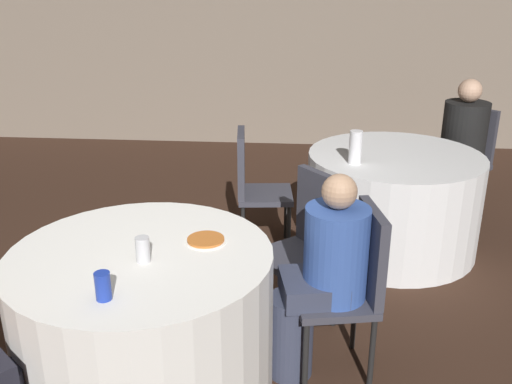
% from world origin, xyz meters
% --- Properties ---
extents(ground_plane, '(16.00, 16.00, 0.00)m').
position_xyz_m(ground_plane, '(0.00, 0.00, 0.00)').
color(ground_plane, '#382319').
extents(wall_back, '(16.00, 0.06, 2.80)m').
position_xyz_m(wall_back, '(0.00, 4.53, 1.40)').
color(wall_back, gray).
rests_on(wall_back, ground_plane).
extents(table_near, '(1.29, 1.29, 0.75)m').
position_xyz_m(table_near, '(-0.05, -0.00, 0.38)').
color(table_near, white).
rests_on(table_near, ground_plane).
extents(table_far, '(1.29, 1.29, 0.75)m').
position_xyz_m(table_far, '(1.41, 1.70, 0.38)').
color(table_far, white).
rests_on(table_far, ground_plane).
extents(chair_near_east, '(0.47, 0.47, 0.93)m').
position_xyz_m(chair_near_east, '(0.99, 0.20, 0.55)').
color(chair_near_east, '#383842').
rests_on(chair_near_east, ground_plane).
extents(chair_near_northeast, '(0.56, 0.56, 0.93)m').
position_xyz_m(chair_near_northeast, '(0.76, 0.67, 0.55)').
color(chair_near_northeast, '#383842').
rests_on(chair_near_northeast, ground_plane).
extents(chair_far_northeast, '(0.57, 0.57, 0.93)m').
position_xyz_m(chair_far_northeast, '(2.14, 2.47, 0.55)').
color(chair_far_northeast, '#383842').
rests_on(chair_far_northeast, ground_plane).
extents(chair_far_west, '(0.44, 0.44, 0.93)m').
position_xyz_m(chair_far_west, '(0.35, 1.60, 0.55)').
color(chair_far_west, '#383842').
rests_on(chair_far_west, ground_plane).
extents(person_black_shirt, '(0.50, 0.50, 1.20)m').
position_xyz_m(person_black_shirt, '(2.03, 2.36, 0.62)').
color(person_black_shirt, '#33384C').
rests_on(person_black_shirt, ground_plane).
extents(person_blue_shirt, '(0.50, 0.36, 1.12)m').
position_xyz_m(person_blue_shirt, '(0.82, 0.16, 0.56)').
color(person_blue_shirt, '#33384C').
rests_on(person_blue_shirt, ground_plane).
extents(pizza_plate_near, '(0.20, 0.20, 0.02)m').
position_xyz_m(pizza_plate_near, '(0.24, 0.15, 0.76)').
color(pizza_plate_near, white).
rests_on(pizza_plate_near, table_near).
extents(soda_can_blue, '(0.07, 0.07, 0.12)m').
position_xyz_m(soda_can_blue, '(-0.09, -0.42, 0.81)').
color(soda_can_blue, '#1E38A5').
rests_on(soda_can_blue, table_near).
extents(soda_can_silver, '(0.07, 0.07, 0.12)m').
position_xyz_m(soda_can_silver, '(-0.01, -0.08, 0.81)').
color(soda_can_silver, silver).
rests_on(soda_can_silver, table_near).
extents(bottle_far, '(0.09, 0.09, 0.24)m').
position_xyz_m(bottle_far, '(1.08, 1.47, 0.87)').
color(bottle_far, white).
rests_on(bottle_far, table_far).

